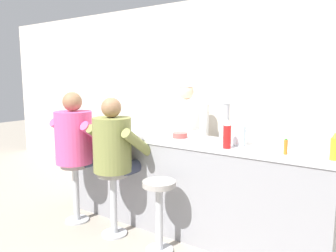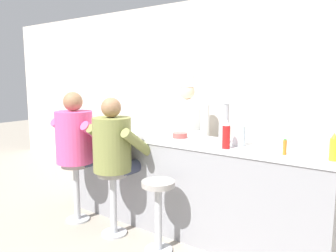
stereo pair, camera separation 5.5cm
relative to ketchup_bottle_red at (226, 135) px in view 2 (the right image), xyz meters
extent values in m
plane|color=#9E9384|center=(-0.52, -0.10, -1.12)|extent=(20.00, 20.00, 0.00)
cube|color=beige|center=(-0.52, 1.50, 0.23)|extent=(10.00, 0.06, 2.70)
cube|color=gray|center=(-0.52, 0.19, -0.64)|extent=(2.87, 0.54, 0.95)
cube|color=#BCBCC1|center=(-0.52, 0.19, -0.14)|extent=(2.92, 0.56, 0.04)
cylinder|color=red|center=(0.00, 0.00, -0.02)|extent=(0.07, 0.07, 0.21)
cone|color=white|center=(0.00, 0.00, 0.11)|extent=(0.06, 0.06, 0.06)
cylinder|color=yellow|center=(0.85, 0.07, -0.04)|extent=(0.06, 0.06, 0.17)
cone|color=yellow|center=(0.85, 0.07, 0.07)|extent=(0.05, 0.05, 0.05)
cylinder|color=orange|center=(0.50, 0.05, -0.06)|extent=(0.03, 0.03, 0.12)
cylinder|color=#287F2D|center=(0.50, 0.05, 0.00)|extent=(0.02, 0.02, 0.01)
cylinder|color=silver|center=(0.03, 0.19, -0.03)|extent=(0.13, 0.13, 0.19)
cube|color=silver|center=(0.11, 0.19, -0.02)|extent=(0.02, 0.02, 0.11)
cylinder|color=white|center=(-1.49, 0.11, -0.11)|extent=(0.26, 0.26, 0.02)
ellipsoid|color=#E0BC60|center=(-1.49, 0.11, -0.09)|extent=(0.12, 0.09, 0.03)
cylinder|color=#B24C47|center=(-0.63, 0.20, -0.10)|extent=(0.16, 0.16, 0.05)
cylinder|color=white|center=(-0.44, 0.25, -0.08)|extent=(0.09, 0.09, 0.08)
torus|color=white|center=(-0.38, 0.25, -0.08)|extent=(0.06, 0.02, 0.06)
cylinder|color=#B7BABF|center=(-0.12, 0.20, 0.07)|extent=(0.10, 0.10, 0.38)
cylinder|color=silver|center=(-0.12, 0.20, 0.26)|extent=(0.10, 0.10, 0.01)
cylinder|color=#B2B5BA|center=(-1.67, -0.33, -1.11)|extent=(0.26, 0.26, 0.02)
cylinder|color=#B2B5BA|center=(-1.67, -0.33, -0.77)|extent=(0.07, 0.07, 0.64)
cylinder|color=gray|center=(-1.67, -0.33, -0.46)|extent=(0.31, 0.31, 0.05)
cylinder|color=#33384C|center=(-1.77, -0.13, -0.42)|extent=(0.15, 0.41, 0.15)
cylinder|color=#33384C|center=(-1.57, -0.13, -0.42)|extent=(0.15, 0.41, 0.15)
cylinder|color=#E54C8C|center=(-1.67, -0.33, -0.15)|extent=(0.41, 0.41, 0.57)
cylinder|color=#E54C8C|center=(-1.92, -0.22, -0.12)|extent=(0.11, 0.44, 0.35)
cylinder|color=#E54C8C|center=(-1.41, -0.22, -0.12)|extent=(0.11, 0.44, 0.35)
sphere|color=#8C6647|center=(-1.67, -0.33, 0.25)|extent=(0.21, 0.21, 0.21)
cylinder|color=#B2B5BA|center=(-1.09, -0.33, -1.11)|extent=(0.26, 0.26, 0.02)
cylinder|color=#B2B5BA|center=(-1.09, -0.33, -0.77)|extent=(0.07, 0.07, 0.64)
cylinder|color=gray|center=(-1.09, -0.33, -0.46)|extent=(0.31, 0.31, 0.05)
cylinder|color=#33384C|center=(-1.19, -0.14, -0.42)|extent=(0.14, 0.38, 0.14)
cylinder|color=#33384C|center=(-0.99, -0.14, -0.42)|extent=(0.14, 0.38, 0.14)
cylinder|color=olive|center=(-1.09, -0.33, -0.16)|extent=(0.38, 0.38, 0.54)
cylinder|color=olive|center=(-1.33, -0.22, -0.13)|extent=(0.10, 0.41, 0.33)
cylinder|color=olive|center=(-0.85, -0.22, -0.13)|extent=(0.10, 0.41, 0.33)
sphere|color=#8C6647|center=(-1.09, -0.33, 0.21)|extent=(0.20, 0.20, 0.20)
cylinder|color=#B2B5BA|center=(-0.51, -0.33, -1.11)|extent=(0.26, 0.26, 0.02)
cylinder|color=#B2B5BA|center=(-0.51, -0.33, -0.77)|extent=(0.07, 0.07, 0.64)
cylinder|color=gray|center=(-0.51, -0.33, -0.46)|extent=(0.31, 0.31, 0.05)
cube|color=#232328|center=(-1.00, 0.92, -0.73)|extent=(0.32, 0.18, 0.77)
cube|color=white|center=(-1.00, 0.88, -0.58)|extent=(0.29, 0.02, 0.46)
cylinder|color=white|center=(-1.00, 0.92, -0.06)|extent=(0.42, 0.42, 0.58)
sphere|color=#DBB28E|center=(-1.00, 0.92, 0.33)|extent=(0.20, 0.20, 0.20)
cylinder|color=white|center=(-1.00, 0.92, 0.47)|extent=(0.18, 0.18, 0.16)
cylinder|color=white|center=(-1.26, 0.92, -0.06)|extent=(0.12, 0.12, 0.49)
cylinder|color=white|center=(-0.73, 0.92, -0.06)|extent=(0.12, 0.12, 0.49)
camera|label=1|loc=(1.19, -2.66, 0.50)|focal=35.00mm
camera|label=2|loc=(1.24, -2.63, 0.50)|focal=35.00mm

